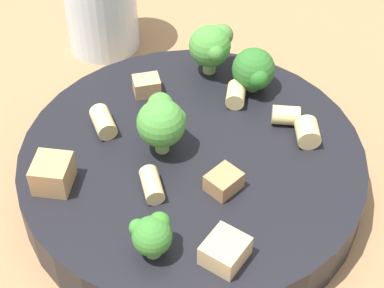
% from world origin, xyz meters
% --- Properties ---
extents(ground_plane, '(2.00, 2.00, 0.00)m').
position_xyz_m(ground_plane, '(0.00, 0.00, 0.00)').
color(ground_plane, '#936D47').
extents(pasta_bowl, '(0.26, 0.26, 0.04)m').
position_xyz_m(pasta_bowl, '(0.00, 0.00, 0.02)').
color(pasta_bowl, black).
rests_on(pasta_bowl, ground_plane).
extents(broccoli_floret_0, '(0.04, 0.04, 0.05)m').
position_xyz_m(broccoli_floret_0, '(-0.01, -0.02, 0.07)').
color(broccoli_floret_0, '#93B766').
rests_on(broccoli_floret_0, pasta_bowl).
extents(broccoli_floret_1, '(0.04, 0.04, 0.04)m').
position_xyz_m(broccoli_floret_1, '(-0.09, 0.04, 0.06)').
color(broccoli_floret_1, '#93B766').
rests_on(broccoli_floret_1, pasta_bowl).
extents(broccoli_floret_2, '(0.03, 0.03, 0.03)m').
position_xyz_m(broccoli_floret_2, '(0.08, -0.04, 0.06)').
color(broccoli_floret_2, '#84AD60').
rests_on(broccoli_floret_2, pasta_bowl).
extents(broccoli_floret_3, '(0.04, 0.04, 0.04)m').
position_xyz_m(broccoli_floret_3, '(-0.06, 0.07, 0.06)').
color(broccoli_floret_3, '#84AD60').
rests_on(broccoli_floret_3, pasta_bowl).
extents(rigatoni_0, '(0.03, 0.02, 0.02)m').
position_xyz_m(rigatoni_0, '(-0.04, -0.06, 0.04)').
color(rigatoni_0, '#E0C67F').
rests_on(rigatoni_0, pasta_bowl).
extents(rigatoni_1, '(0.02, 0.02, 0.02)m').
position_xyz_m(rigatoni_1, '(0.01, 0.09, 0.05)').
color(rigatoni_1, '#E0C67F').
rests_on(rigatoni_1, pasta_bowl).
extents(rigatoni_2, '(0.03, 0.02, 0.02)m').
position_xyz_m(rigatoni_2, '(-0.05, 0.05, 0.04)').
color(rigatoni_2, '#E0C67F').
rests_on(rigatoni_2, pasta_bowl).
extents(rigatoni_3, '(0.02, 0.02, 0.02)m').
position_xyz_m(rigatoni_3, '(-0.02, 0.08, 0.04)').
color(rigatoni_3, '#E0C67F').
rests_on(rigatoni_3, pasta_bowl).
extents(rigatoni_4, '(0.03, 0.01, 0.01)m').
position_xyz_m(rigatoni_4, '(0.03, -0.04, 0.04)').
color(rigatoni_4, '#E0C67F').
rests_on(rigatoni_4, pasta_bowl).
extents(chicken_chunk_0, '(0.04, 0.04, 0.02)m').
position_xyz_m(chicken_chunk_0, '(0.10, -0.00, 0.05)').
color(chicken_chunk_0, tan).
rests_on(chicken_chunk_0, pasta_bowl).
extents(chicken_chunk_1, '(0.03, 0.03, 0.02)m').
position_xyz_m(chicken_chunk_1, '(0.01, -0.10, 0.05)').
color(chicken_chunk_1, tan).
rests_on(chicken_chunk_1, pasta_bowl).
extents(chicken_chunk_2, '(0.03, 0.03, 0.01)m').
position_xyz_m(chicken_chunk_2, '(0.04, 0.01, 0.04)').
color(chicken_chunk_2, '#A87A4C').
rests_on(chicken_chunk_2, pasta_bowl).
extents(chicken_chunk_3, '(0.02, 0.02, 0.01)m').
position_xyz_m(chicken_chunk_3, '(-0.08, -0.02, 0.04)').
color(chicken_chunk_3, tan).
rests_on(chicken_chunk_3, pasta_bowl).
extents(drinking_glass, '(0.07, 0.07, 0.11)m').
position_xyz_m(drinking_glass, '(-0.21, -0.04, 0.05)').
color(drinking_glass, silver).
rests_on(drinking_glass, ground_plane).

